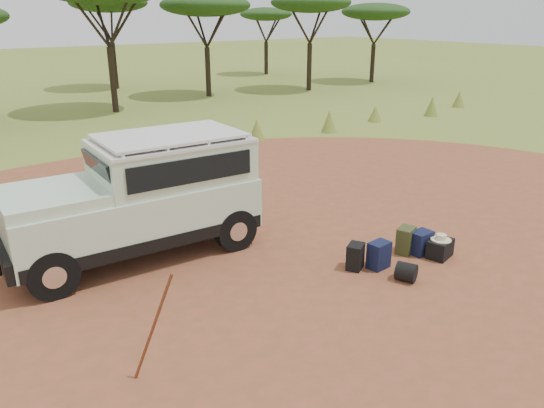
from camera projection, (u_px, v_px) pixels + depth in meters
ground at (273, 282)px, 9.18m from camera, size 140.00×140.00×0.00m
dirt_clearing at (273, 282)px, 9.18m from camera, size 23.00×23.00×0.01m
grass_fringe at (102, 156)px, 15.67m from camera, size 36.60×1.60×0.90m
acacia_treeline at (15, 1)px, 22.92m from camera, size 46.70×13.20×6.26m
safari_vehicle at (141, 200)px, 9.91m from camera, size 4.79×2.10×2.27m
walking_staff at (153, 328)px, 6.49m from camera, size 0.48×0.43×1.52m
backpack_black at (355, 257)px, 9.58m from camera, size 0.43×0.40×0.48m
backpack_navy at (379, 255)px, 9.60m from camera, size 0.41×0.31×0.51m
backpack_olive at (405, 240)px, 10.21m from camera, size 0.45×0.39×0.52m
duffel_navy at (421, 243)px, 10.18m from camera, size 0.42×0.32×0.46m
hard_case at (440, 249)px, 10.05m from camera, size 0.58×0.47×0.36m
stuff_sack at (406, 272)px, 9.17m from camera, size 0.44×0.44×0.33m
safari_hat at (441, 238)px, 9.98m from camera, size 0.38×0.38×0.11m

